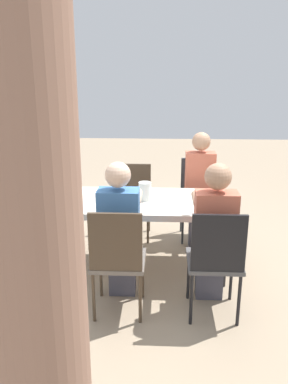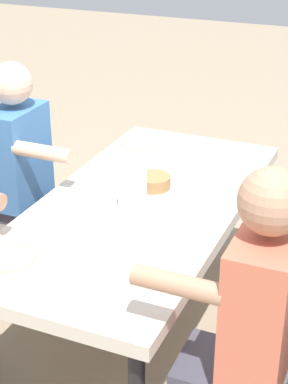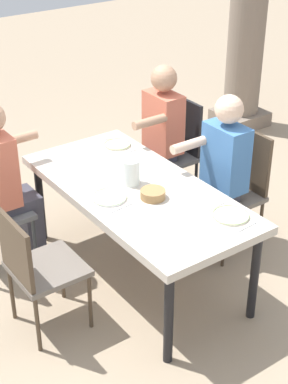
{
  "view_description": "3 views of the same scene",
  "coord_description": "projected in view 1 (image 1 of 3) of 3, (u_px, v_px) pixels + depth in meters",
  "views": [
    {
      "loc": [
        -0.25,
        3.75,
        2.0
      ],
      "look_at": [
        -0.07,
        0.04,
        0.84
      ],
      "focal_mm": 36.91,
      "sensor_mm": 36.0,
      "label": 1
    },
    {
      "loc": [
        -2.38,
        -1.05,
        2.06
      ],
      "look_at": [
        0.06,
        0.0,
        0.77
      ],
      "focal_mm": 59.52,
      "sensor_mm": 36.0,
      "label": 2
    },
    {
      "loc": [
        3.02,
        -2.09,
        2.8
      ],
      "look_at": [
        0.09,
        -0.01,
        0.75
      ],
      "focal_mm": 56.75,
      "sensor_mm": 36.0,
      "label": 3
    }
  ],
  "objects": [
    {
      "name": "ground_plane",
      "position": [
        138.0,
        266.0,
        4.18
      ],
      "size": [
        16.0,
        16.0,
        0.0
      ],
      "primitive_type": "plane",
      "color": "gray"
    },
    {
      "name": "dining_table",
      "position": [
        137.0,
        206.0,
        3.98
      ],
      "size": [
        1.84,
        0.87,
        0.74
      ],
      "color": "beige",
      "rests_on": "ground"
    },
    {
      "name": "chair_west_north",
      "position": [
        216.0,
        257.0,
        3.16
      ],
      "size": [
        0.44,
        0.44,
        0.96
      ],
      "color": "#4F4F50",
      "rests_on": "ground"
    },
    {
      "name": "chair_west_south",
      "position": [
        198.0,
        193.0,
        4.81
      ],
      "size": [
        0.44,
        0.44,
        0.96
      ],
      "color": "#5B5E61",
      "rests_on": "ground"
    },
    {
      "name": "chair_mid_north",
      "position": [
        118.0,
        256.0,
        3.2
      ],
      "size": [
        0.44,
        0.44,
        0.96
      ],
      "color": "#6A6158",
      "rests_on": "ground"
    },
    {
      "name": "chair_mid_south",
      "position": [
        133.0,
        195.0,
        4.85
      ],
      "size": [
        0.44,
        0.44,
        0.88
      ],
      "color": "#6A6158",
      "rests_on": "ground"
    },
    {
      "name": "diner_woman_green",
      "position": [
        213.0,
        231.0,
        3.29
      ],
      "size": [
        0.35,
        0.5,
        1.3
      ],
      "color": "#3F3F4C",
      "rests_on": "ground"
    },
    {
      "name": "diner_man_white",
      "position": [
        120.0,
        229.0,
        3.35
      ],
      "size": [
        0.35,
        0.49,
        1.3
      ],
      "color": "#3F3F4C",
      "rests_on": "ground"
    },
    {
      "name": "diner_guest_third",
      "position": [
        200.0,
        185.0,
        4.58
      ],
      "size": [
        0.35,
        0.5,
        1.32
      ],
      "color": "#3F3F4C",
      "rests_on": "ground"
    },
    {
      "name": "stone_column_centre",
      "position": [
        34.0,
        257.0,
        1.29
      ],
      "size": [
        0.43,
        0.43,
        2.87
      ],
      "color": "#936B56",
      "rests_on": "ground"
    },
    {
      "name": "plate_0",
      "position": [
        206.0,
        209.0,
        3.68
      ],
      "size": [
        0.21,
        0.21,
        0.02
      ],
      "color": "silver",
      "rests_on": "dining_table"
    },
    {
      "name": "fork_0",
      "position": [
        222.0,
        210.0,
        3.67
      ],
      "size": [
        0.02,
        0.17,
        0.01
      ],
      "primitive_type": "cube",
      "rotation": [
        0.0,
        0.0,
        0.04
      ],
      "color": "silver",
      "rests_on": "dining_table"
    },
    {
      "name": "spoon_0",
      "position": [
        189.0,
        209.0,
        3.68
      ],
      "size": [
        0.02,
        0.17,
        0.01
      ],
      "primitive_type": "cube",
      "rotation": [
        0.0,
        0.0,
        0.03
      ],
      "color": "silver",
      "rests_on": "dining_table"
    },
    {
      "name": "plate_1",
      "position": [
        138.0,
        192.0,
        4.19
      ],
      "size": [
        0.24,
        0.24,
        0.02
      ],
      "color": "white",
      "rests_on": "dining_table"
    },
    {
      "name": "fork_1",
      "position": [
        152.0,
        193.0,
        4.18
      ],
      "size": [
        0.03,
        0.17,
        0.01
      ],
      "primitive_type": "cube",
      "rotation": [
        0.0,
        0.0,
        -0.06
      ],
      "color": "silver",
      "rests_on": "dining_table"
    },
    {
      "name": "spoon_1",
      "position": [
        124.0,
        192.0,
        4.2
      ],
      "size": [
        0.03,
        0.17,
        0.01
      ],
      "primitive_type": "cube",
      "rotation": [
        0.0,
        0.0,
        0.09
      ],
      "color": "silver",
      "rests_on": "dining_table"
    },
    {
      "name": "plate_2",
      "position": [
        66.0,
        207.0,
        3.73
      ],
      "size": [
        0.24,
        0.24,
        0.02
      ],
      "color": "silver",
      "rests_on": "dining_table"
    },
    {
      "name": "fork_2",
      "position": [
        82.0,
        208.0,
        3.72
      ],
      "size": [
        0.03,
        0.17,
        0.01
      ],
      "primitive_type": "cube",
      "rotation": [
        0.0,
        0.0,
        0.08
      ],
      "color": "silver",
      "rests_on": "dining_table"
    },
    {
      "name": "spoon_2",
      "position": [
        51.0,
        207.0,
        3.74
      ],
      "size": [
        0.03,
        0.17,
        0.01
      ],
      "primitive_type": "cube",
      "rotation": [
        0.0,
        0.0,
        0.07
      ],
      "color": "silver",
      "rests_on": "dining_table"
    },
    {
      "name": "water_pitcher",
      "position": [
        145.0,
        192.0,
        3.94
      ],
      "size": [
        0.13,
        0.13,
        0.18
      ],
      "color": "white",
      "rests_on": "dining_table"
    },
    {
      "name": "bread_basket",
      "position": [
        120.0,
        197.0,
        3.95
      ],
      "size": [
        0.17,
        0.17,
        0.06
      ],
      "primitive_type": "cylinder",
      "color": "#9E7547",
      "rests_on": "dining_table"
    }
  ]
}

